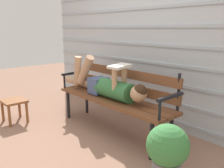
% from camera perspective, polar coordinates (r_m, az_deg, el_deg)
% --- Properties ---
extents(ground_plane, '(12.00, 12.00, 0.00)m').
position_cam_1_polar(ground_plane, '(3.05, -2.12, -11.86)').
color(ground_plane, '#936B56').
extents(house_siding, '(4.38, 0.08, 2.15)m').
position_cam_1_polar(house_siding, '(3.35, 8.56, 9.34)').
color(house_siding, '#B2BCC6').
rests_on(house_siding, ground).
extents(park_bench, '(1.76, 0.44, 0.84)m').
position_cam_1_polar(park_bench, '(3.02, 0.93, -2.35)').
color(park_bench, brown).
rests_on(park_bench, ground).
extents(reclining_person, '(1.70, 0.26, 0.51)m').
position_cam_1_polar(reclining_person, '(3.02, -1.25, -0.28)').
color(reclining_person, '#33703D').
extents(footstool, '(0.34, 0.30, 0.32)m').
position_cam_1_polar(footstool, '(3.61, -22.37, -4.56)').
color(footstool, brown).
rests_on(footstool, ground).
extents(potted_plant, '(0.35, 0.35, 0.53)m').
position_cam_1_polar(potted_plant, '(2.09, 13.09, -15.45)').
color(potted_plant, slate).
rests_on(potted_plant, ground).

